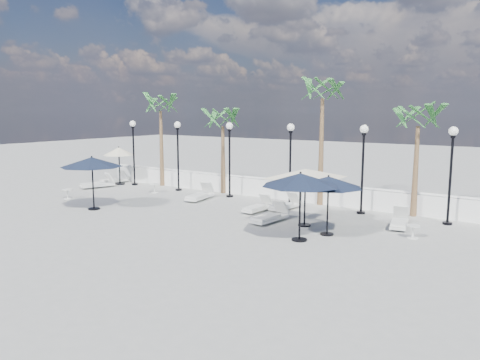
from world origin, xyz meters
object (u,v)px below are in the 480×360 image
Objects in this scene: lounger_2 at (258,207)px; parasol_cream_sq_a at (306,169)px; parasol_navy_right at (328,182)px; parasol_cream_small at (119,152)px; lounger_4 at (200,195)px; parasol_navy_mid at (300,180)px; lounger_5 at (270,216)px; parasol_navy_left at (92,162)px; lounger_1 at (114,180)px; lounger_0 at (98,184)px; lounger_6 at (399,222)px; lounger_3 at (285,205)px.

lounger_2 is 3.68m from parasol_cream_sq_a.
parasol_navy_right is 1.06× the size of parasol_cream_small.
lounger_4 is 0.77× the size of parasol_navy_mid.
parasol_cream_small is at bearing 171.10° from lounger_5.
lounger_1 is at bearing 132.41° from parasol_navy_left.
parasol_cream_small is at bearing 107.12° from lounger_0.
lounger_5 is at bearing -14.76° from parasol_cream_small.
parasol_cream_sq_a is (-0.78, 1.96, 0.11)m from parasol_navy_mid.
lounger_4 is 7.22m from parasol_cream_sq_a.
parasol_navy_right is (-1.85, -2.57, 1.69)m from lounger_6.
lounger_5 is 1.05× the size of lounger_6.
parasol_cream_sq_a is at bearing 111.63° from parasol_navy_mid.
parasol_cream_small is (-11.84, 0.87, 1.74)m from lounger_3.
parasol_navy_left is at bearing -157.45° from lounger_5.
lounger_2 is 1.31m from lounger_3.
parasol_cream_small reaches higher than lounger_1.
parasol_cream_small is at bearing 173.00° from lounger_2.
parasol_cream_sq_a is at bearing -19.13° from lounger_2.
parasol_navy_left is (-7.85, -2.35, 1.91)m from lounger_5.
parasol_cream_sq_a is at bearing 15.81° from lounger_5.
parasol_cream_small is (-15.16, 3.79, 0.05)m from parasol_navy_right.
lounger_3 is at bearing 133.29° from parasol_cream_sq_a.
parasol_navy_mid is (3.64, -3.11, 1.90)m from lounger_2.
parasol_navy_left is at bearing -41.29° from lounger_1.
lounger_3 is at bearing 2.20° from lounger_1.
lounger_6 is at bearing -9.77° from lounger_4.
lounger_5 is 13.02m from parasol_cream_small.
parasol_cream_sq_a is (-1.27, 0.75, 0.30)m from parasol_navy_right.
lounger_4 reaches higher than lounger_2.
parasol_navy_mid is 1.33m from parasol_navy_right.
lounger_0 is 11.05m from lounger_2.
parasol_navy_right reaches higher than lounger_3.
lounger_6 is at bearing 2.27° from lounger_1.
lounger_2 is at bearing -9.74° from parasol_cream_small.
lounger_1 is at bearing 164.49° from lounger_6.
parasol_cream_sq_a is (13.91, -1.39, 1.97)m from lounger_0.
parasol_navy_mid is 1.10× the size of parasol_navy_right.
lounger_3 is at bearing 33.49° from parasol_navy_left.
lounger_0 is 1.75m from lounger_1.
lounger_1 is at bearing 161.40° from lounger_4.
lounger_2 is 0.36× the size of parasol_cream_sq_a.
parasol_cream_small is at bearing 165.97° from parasol_navy_right.
parasol_cream_sq_a is (9.26, 2.60, 0.07)m from parasol_navy_left.
parasol_cream_small is at bearing 4.26° from lounger_1.
lounger_1 is 0.67× the size of parasol_navy_left.
parasol_navy_mid is at bearing -18.85° from parasol_cream_small.
parasol_navy_mid reaches higher than parasol_cream_sq_a.
parasol_navy_mid is at bearing 3.63° from parasol_navy_left.
lounger_1 is (-0.52, 1.67, -0.02)m from lounger_0.
lounger_3 reaches higher than lounger_2.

